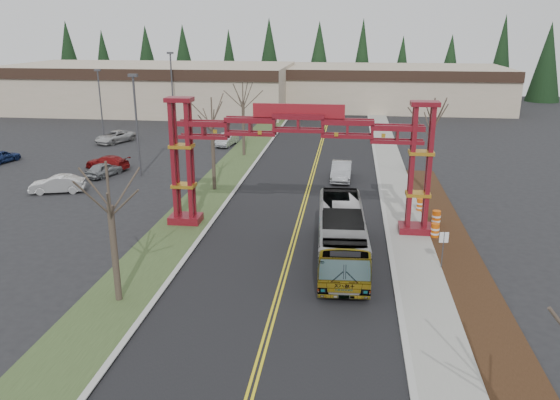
% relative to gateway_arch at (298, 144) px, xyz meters
% --- Properties ---
extents(ground, '(200.00, 200.00, 0.00)m').
position_rel_gateway_arch_xyz_m(ground, '(-0.00, -18.00, -5.98)').
color(ground, black).
rests_on(ground, ground).
extents(road, '(12.00, 110.00, 0.02)m').
position_rel_gateway_arch_xyz_m(road, '(-0.00, 7.00, -5.97)').
color(road, black).
rests_on(road, ground).
extents(lane_line_left, '(0.12, 100.00, 0.01)m').
position_rel_gateway_arch_xyz_m(lane_line_left, '(-0.12, 7.00, -5.96)').
color(lane_line_left, yellow).
rests_on(lane_line_left, road).
extents(lane_line_right, '(0.12, 100.00, 0.01)m').
position_rel_gateway_arch_xyz_m(lane_line_right, '(0.12, 7.00, -5.96)').
color(lane_line_right, yellow).
rests_on(lane_line_right, road).
extents(curb_right, '(0.30, 110.00, 0.15)m').
position_rel_gateway_arch_xyz_m(curb_right, '(6.15, 7.00, -5.91)').
color(curb_right, '#B0B0AA').
rests_on(curb_right, ground).
extents(sidewalk_right, '(2.60, 110.00, 0.14)m').
position_rel_gateway_arch_xyz_m(sidewalk_right, '(7.60, 7.00, -5.91)').
color(sidewalk_right, gray).
rests_on(sidewalk_right, ground).
extents(landscape_strip, '(2.60, 50.00, 0.12)m').
position_rel_gateway_arch_xyz_m(landscape_strip, '(10.20, -8.00, -5.92)').
color(landscape_strip, black).
rests_on(landscape_strip, ground).
extents(grass_median, '(4.00, 110.00, 0.08)m').
position_rel_gateway_arch_xyz_m(grass_median, '(-8.00, 7.00, -5.94)').
color(grass_median, '#354924').
rests_on(grass_median, ground).
extents(curb_left, '(0.30, 110.00, 0.15)m').
position_rel_gateway_arch_xyz_m(curb_left, '(-6.15, 7.00, -5.91)').
color(curb_left, '#B0B0AA').
rests_on(curb_left, ground).
extents(gateway_arch, '(18.20, 1.60, 8.90)m').
position_rel_gateway_arch_xyz_m(gateway_arch, '(0.00, 0.00, 0.00)').
color(gateway_arch, '#590B11').
rests_on(gateway_arch, ground).
extents(retail_building_west, '(46.00, 22.30, 7.50)m').
position_rel_gateway_arch_xyz_m(retail_building_west, '(-30.00, 53.96, -2.22)').
color(retail_building_west, tan).
rests_on(retail_building_west, ground).
extents(retail_building_east, '(38.00, 20.30, 7.00)m').
position_rel_gateway_arch_xyz_m(retail_building_east, '(10.00, 61.95, -2.47)').
color(retail_building_east, tan).
rests_on(retail_building_east, ground).
extents(conifer_treeline, '(116.10, 5.60, 13.00)m').
position_rel_gateway_arch_xyz_m(conifer_treeline, '(0.25, 74.00, 0.50)').
color(conifer_treeline, black).
rests_on(conifer_treeline, ground).
extents(transit_bus, '(3.23, 11.49, 3.17)m').
position_rel_gateway_arch_xyz_m(transit_bus, '(3.10, -5.02, -4.40)').
color(transit_bus, '#9B9DA2').
rests_on(transit_bus, ground).
extents(silver_sedan, '(1.88, 5.07, 1.66)m').
position_rel_gateway_arch_xyz_m(silver_sedan, '(2.74, 13.08, -5.15)').
color(silver_sedan, '#A5A8AD').
rests_on(silver_sedan, ground).
extents(parked_car_near_a, '(2.61, 4.20, 1.33)m').
position_rel_gateway_arch_xyz_m(parked_car_near_a, '(-19.31, 11.47, -5.32)').
color(parked_car_near_a, gray).
rests_on(parked_car_near_a, ground).
extents(parked_car_near_b, '(4.70, 2.74, 1.47)m').
position_rel_gateway_arch_xyz_m(parked_car_near_b, '(-20.92, 5.93, -5.25)').
color(parked_car_near_b, silver).
rests_on(parked_car_near_b, ground).
extents(parked_car_mid_a, '(5.04, 3.31, 1.36)m').
position_rel_gateway_arch_xyz_m(parked_car_mid_a, '(-20.19, 14.12, -5.30)').
color(parked_car_mid_a, maroon).
rests_on(parked_car_mid_a, ground).
extents(parked_car_mid_b, '(2.52, 4.27, 1.36)m').
position_rel_gateway_arch_xyz_m(parked_car_mid_b, '(-32.12, 15.18, -5.30)').
color(parked_car_mid_b, navy).
rests_on(parked_car_mid_b, ground).
extents(parked_car_far_a, '(2.09, 4.52, 1.43)m').
position_rel_gateway_arch_xyz_m(parked_car_far_a, '(-11.00, 26.65, -5.27)').
color(parked_car_far_a, '#AAADB2').
rests_on(parked_car_far_a, ground).
extents(parked_car_far_b, '(4.20, 5.68, 1.43)m').
position_rel_gateway_arch_xyz_m(parked_car_far_b, '(-24.81, 26.55, -5.27)').
color(parked_car_far_b, '#B8B8B8').
rests_on(parked_car_far_b, ground).
extents(bare_tree_median_near, '(3.36, 3.36, 7.32)m').
position_rel_gateway_arch_xyz_m(bare_tree_median_near, '(-8.00, -11.68, -0.91)').
color(bare_tree_median_near, '#382D26').
rests_on(bare_tree_median_near, ground).
extents(bare_tree_median_mid, '(3.08, 3.08, 7.89)m').
position_rel_gateway_arch_xyz_m(bare_tree_median_mid, '(-8.00, 8.45, -0.16)').
color(bare_tree_median_mid, '#382D26').
rests_on(bare_tree_median_mid, ground).
extents(bare_tree_median_far, '(3.21, 3.21, 7.95)m').
position_rel_gateway_arch_xyz_m(bare_tree_median_far, '(-8.00, 21.72, -0.19)').
color(bare_tree_median_far, '#382D26').
rests_on(bare_tree_median_far, ground).
extents(bare_tree_right_far, '(3.34, 3.34, 7.97)m').
position_rel_gateway_arch_xyz_m(bare_tree_right_far, '(10.00, 9.63, -0.25)').
color(bare_tree_right_far, '#382D26').
rests_on(bare_tree_right_far, ground).
extents(light_pole_near, '(0.81, 0.41, 9.38)m').
position_rel_gateway_arch_xyz_m(light_pole_near, '(-16.04, 12.13, -0.56)').
color(light_pole_near, '#3F3F44').
rests_on(light_pole_near, ground).
extents(light_pole_mid, '(0.73, 0.37, 8.45)m').
position_rel_gateway_arch_xyz_m(light_pole_mid, '(-27.63, 29.55, -1.09)').
color(light_pole_mid, '#3F3F44').
rests_on(light_pole_mid, ground).
extents(light_pole_far, '(0.87, 0.44, 10.04)m').
position_rel_gateway_arch_xyz_m(light_pole_far, '(-22.26, 41.51, -0.17)').
color(light_pole_far, '#3F3F44').
rests_on(light_pole_far, ground).
extents(street_sign, '(0.52, 0.10, 2.28)m').
position_rel_gateway_arch_xyz_m(street_sign, '(8.89, -5.68, -4.34)').
color(street_sign, '#3F3F44').
rests_on(street_sign, ground).
extents(barrel_south, '(0.56, 0.56, 1.04)m').
position_rel_gateway_arch_xyz_m(barrel_south, '(9.19, -0.75, -5.46)').
color(barrel_south, '#D3560B').
rests_on(barrel_south, ground).
extents(barrel_mid, '(0.60, 0.60, 1.12)m').
position_rel_gateway_arch_xyz_m(barrel_mid, '(9.60, 1.71, -5.42)').
color(barrel_mid, '#D3560B').
rests_on(barrel_mid, ground).
extents(barrel_north, '(0.57, 0.57, 1.06)m').
position_rel_gateway_arch_xyz_m(barrel_north, '(8.85, 4.68, -5.45)').
color(barrel_north, '#D3560B').
rests_on(barrel_north, ground).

